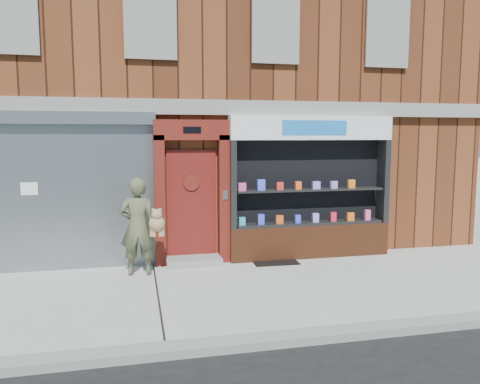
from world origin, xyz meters
name	(u,v)px	position (x,y,z in m)	size (l,w,h in m)	color
ground	(250,289)	(0.00, 0.00, 0.00)	(80.00, 80.00, 0.00)	#9E9E99
curb	(292,339)	(0.00, -2.15, 0.06)	(60.00, 0.30, 0.12)	gray
building	(200,86)	(0.00, 5.99, 4.00)	(12.00, 8.16, 8.00)	#4B2111
shutter_bay	(74,181)	(-3.00, 1.93, 1.72)	(3.10, 0.30, 3.04)	gray
red_door_bay	(192,192)	(-0.75, 1.86, 1.46)	(1.52, 0.58, 2.90)	#4C110D
pharmacy_bay	(310,193)	(1.75, 1.81, 1.37)	(3.50, 0.41, 3.00)	brown
woman	(139,226)	(-1.81, 1.25, 0.92)	(0.84, 0.57, 1.83)	#525538
doormat	(275,261)	(0.91, 1.55, 0.01)	(0.91, 0.64, 0.02)	black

